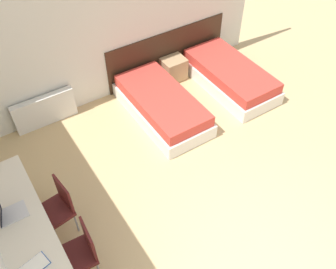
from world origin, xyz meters
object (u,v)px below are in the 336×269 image
at_px(chair_near_laptop, 57,207).
at_px(laptop, 8,213).
at_px(bed_near_door, 230,76).
at_px(chair_near_notebook, 80,251).
at_px(bed_near_window, 162,105).
at_px(nightstand, 174,69).

relative_size(chair_near_laptop, laptop, 2.62).
relative_size(bed_near_door, chair_near_notebook, 2.22).
xyz_separation_m(chair_near_laptop, laptop, (-0.52, -0.02, 0.35)).
height_order(bed_near_door, laptop, laptop).
height_order(bed_near_window, laptop, laptop).
relative_size(bed_near_door, laptop, 5.82).
relative_size(chair_near_laptop, chair_near_notebook, 1.00).
xyz_separation_m(bed_near_window, bed_near_door, (1.52, 0.00, 0.00)).
relative_size(bed_near_window, nightstand, 4.34).
bearing_deg(bed_near_door, bed_near_window, 180.00).
height_order(nightstand, chair_near_laptop, chair_near_laptop).
bearing_deg(nightstand, chair_near_notebook, -139.04).
distance_m(bed_near_window, bed_near_door, 1.52).
distance_m(bed_near_window, chair_near_notebook, 2.99).
bearing_deg(bed_near_window, chair_near_laptop, -153.15).
xyz_separation_m(bed_near_window, chair_near_laptop, (-2.31, -1.17, 0.26)).
bearing_deg(chair_near_laptop, chair_near_notebook, -97.32).
bearing_deg(nightstand, laptop, -151.29).
height_order(chair_near_laptop, laptop, laptop).
xyz_separation_m(chair_near_laptop, chair_near_notebook, (0.00, -0.72, 0.00)).
bearing_deg(bed_near_window, laptop, -157.19).
bearing_deg(nightstand, bed_near_door, -45.60).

